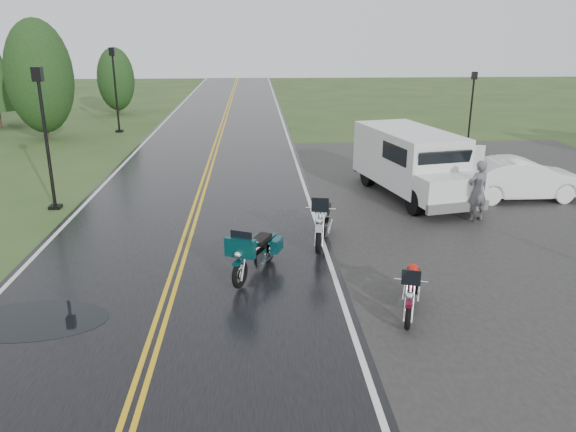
% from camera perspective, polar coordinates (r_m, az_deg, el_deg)
% --- Properties ---
extents(ground, '(120.00, 120.00, 0.00)m').
position_cam_1_polar(ground, '(13.28, -11.71, -7.05)').
color(ground, '#2D471E').
rests_on(ground, ground).
extents(road, '(8.00, 100.00, 0.04)m').
position_cam_1_polar(road, '(22.67, -8.33, 3.85)').
color(road, black).
rests_on(road, ground).
extents(parking_pad, '(14.00, 24.00, 0.03)m').
position_cam_1_polar(parking_pad, '(19.95, 23.66, 0.46)').
color(parking_pad, black).
rests_on(parking_pad, ground).
extents(motorcycle_red, '(1.33, 2.14, 1.19)m').
position_cam_1_polar(motorcycle_red, '(11.18, 12.20, -8.74)').
color(motorcycle_red, '#53091B').
rests_on(motorcycle_red, ground).
extents(motorcycle_teal, '(1.68, 2.39, 1.33)m').
position_cam_1_polar(motorcycle_teal, '(12.62, -4.95, -4.78)').
color(motorcycle_teal, '#043234').
rests_on(motorcycle_teal, ground).
extents(motorcycle_silver, '(1.41, 2.62, 1.47)m').
position_cam_1_polar(motorcycle_silver, '(14.48, 3.20, -1.37)').
color(motorcycle_silver, '#AFB2B7').
rests_on(motorcycle_silver, ground).
extents(van_white, '(3.53, 6.39, 2.37)m').
position_cam_1_polar(van_white, '(18.02, 12.94, 3.65)').
color(van_white, silver).
rests_on(van_white, ground).
extents(person_at_van, '(0.79, 0.64, 1.88)m').
position_cam_1_polar(person_at_van, '(18.06, 18.72, 2.36)').
color(person_at_van, '#545559').
rests_on(person_at_van, ground).
extents(sedan_white, '(4.37, 1.61, 1.43)m').
position_cam_1_polar(sedan_white, '(20.99, 22.60, 3.41)').
color(sedan_white, silver).
rests_on(sedan_white, ground).
extents(lamp_post_near_left, '(0.39, 0.39, 4.61)m').
position_cam_1_polar(lamp_post_near_left, '(19.62, -23.35, 7.14)').
color(lamp_post_near_left, black).
rests_on(lamp_post_near_left, ground).
extents(lamp_post_far_left, '(0.41, 0.41, 4.79)m').
position_cam_1_polar(lamp_post_far_left, '(34.12, -17.11, 12.13)').
color(lamp_post_far_left, black).
rests_on(lamp_post_far_left, ground).
extents(lamp_post_far_right, '(0.32, 0.32, 3.77)m').
position_cam_1_polar(lamp_post_far_right, '(29.50, 18.09, 10.18)').
color(lamp_post_far_right, black).
rests_on(lamp_post_far_right, ground).
extents(tree_left_mid, '(3.43, 3.43, 5.36)m').
position_cam_1_polar(tree_left_mid, '(33.05, -23.79, 11.73)').
color(tree_left_mid, '#1E3D19').
rests_on(tree_left_mid, ground).
extents(tree_left_far, '(2.53, 2.53, 3.90)m').
position_cam_1_polar(tree_left_far, '(41.87, -17.02, 12.52)').
color(tree_left_far, '#1E3D19').
rests_on(tree_left_far, ground).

